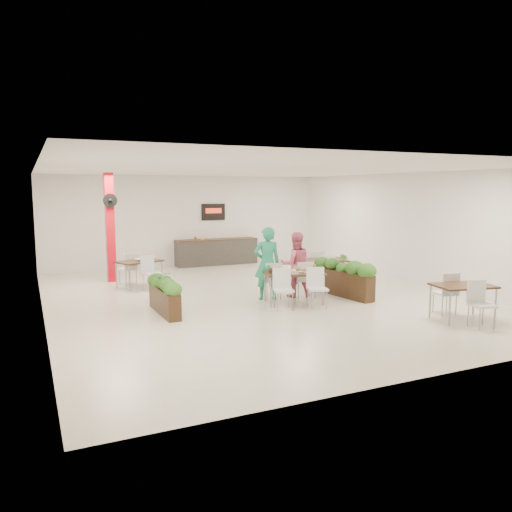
{
  "coord_description": "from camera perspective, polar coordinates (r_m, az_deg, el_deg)",
  "views": [
    {
      "loc": [
        -5.23,
        -11.26,
        2.71
      ],
      "look_at": [
        -0.17,
        -0.3,
        1.1
      ],
      "focal_mm": 35.0,
      "sensor_mm": 36.0,
      "label": 1
    }
  ],
  "objects": [
    {
      "name": "red_column",
      "position": [
        15.26,
        -16.34,
        3.27
      ],
      "size": [
        0.4,
        0.41,
        3.2
      ],
      "color": "red",
      "rests_on": "ground"
    },
    {
      "name": "ground",
      "position": [
        12.71,
        0.13,
        -4.72
      ],
      "size": [
        12.0,
        12.0,
        0.0
      ],
      "primitive_type": "plane",
      "color": "beige",
      "rests_on": "ground"
    },
    {
      "name": "side_table_c",
      "position": [
        11.25,
        22.57,
        -3.68
      ],
      "size": [
        1.32,
        1.67,
        0.92
      ],
      "rotation": [
        0.0,
        0.0,
        -0.19
      ],
      "color": "black",
      "rests_on": "ground"
    },
    {
      "name": "diner_man",
      "position": [
        12.31,
        1.28,
        -0.84
      ],
      "size": [
        0.75,
        0.58,
        1.81
      ],
      "primitive_type": "imported",
      "rotation": [
        0.0,
        0.0,
        2.89
      ],
      "color": "#22956B",
      "rests_on": "ground"
    },
    {
      "name": "main_table",
      "position": [
        11.96,
        4.32,
        -2.42
      ],
      "size": [
        1.59,
        1.87,
        0.92
      ],
      "rotation": [
        0.0,
        0.0,
        -0.25
      ],
      "color": "black",
      "rests_on": "ground"
    },
    {
      "name": "service_counter",
      "position": [
        18.16,
        -4.53,
        0.55
      ],
      "size": [
        3.0,
        0.64,
        2.2
      ],
      "color": "#2C2A27",
      "rests_on": "ground"
    },
    {
      "name": "side_table_b",
      "position": [
        14.25,
        7.61,
        -0.82
      ],
      "size": [
        1.5,
        1.67,
        0.92
      ],
      "rotation": [
        0.0,
        0.0,
        -0.2
      ],
      "color": "black",
      "rests_on": "ground"
    },
    {
      "name": "side_table_a",
      "position": [
        14.26,
        -13.21,
        -1.01
      ],
      "size": [
        1.37,
        1.66,
        0.92
      ],
      "rotation": [
        0.0,
        0.0,
        0.37
      ],
      "color": "black",
      "rests_on": "ground"
    },
    {
      "name": "diner_woman",
      "position": [
        12.69,
        4.52,
        -0.98
      ],
      "size": [
        0.93,
        0.8,
        1.65
      ],
      "primitive_type": "imported",
      "rotation": [
        0.0,
        0.0,
        2.89
      ],
      "color": "pink",
      "rests_on": "ground"
    },
    {
      "name": "planter_left",
      "position": [
        11.15,
        -10.45,
        -4.0
      ],
      "size": [
        0.41,
        1.78,
        0.92
      ],
      "rotation": [
        0.0,
        0.0,
        1.58
      ],
      "color": "black",
      "rests_on": "ground"
    },
    {
      "name": "planter_right",
      "position": [
        12.95,
        9.92,
        -2.31
      ],
      "size": [
        0.63,
        2.04,
        1.08
      ],
      "rotation": [
        0.0,
        0.0,
        1.71
      ],
      "color": "black",
      "rests_on": "ground"
    },
    {
      "name": "room_shell",
      "position": [
        12.44,
        0.13,
        4.35
      ],
      "size": [
        10.1,
        12.1,
        3.22
      ],
      "color": "white",
      "rests_on": "ground"
    }
  ]
}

